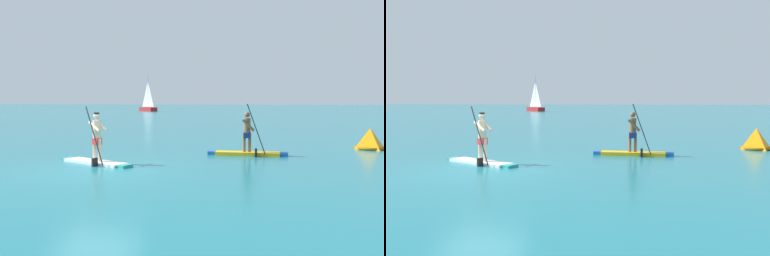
{
  "view_description": "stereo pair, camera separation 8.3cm",
  "coord_description": "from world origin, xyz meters",
  "views": [
    {
      "loc": [
        5.68,
        -10.68,
        2.06
      ],
      "look_at": [
        1.29,
        6.57,
        0.86
      ],
      "focal_mm": 37.36,
      "sensor_mm": 36.0,
      "label": 1
    },
    {
      "loc": [
        5.76,
        -10.66,
        2.06
      ],
      "look_at": [
        1.29,
        6.57,
        0.86
      ],
      "focal_mm": 37.36,
      "sensor_mm": 36.0,
      "label": 2
    }
  ],
  "objects": [
    {
      "name": "ground",
      "position": [
        0.0,
        0.0,
        0.0
      ],
      "size": [
        440.0,
        440.0,
        0.0
      ],
      "primitive_type": "plane",
      "color": "#1E727F"
    },
    {
      "name": "paddleboarder_mid_center",
      "position": [
        -0.62,
        1.2,
        0.41
      ],
      "size": [
        3.02,
        1.49,
        1.95
      ],
      "rotation": [
        0.0,
        0.0,
        -0.37
      ],
      "color": "white",
      "rests_on": "ground"
    },
    {
      "name": "paddleboarder_far_right",
      "position": [
        4.01,
        4.46,
        0.34
      ],
      "size": [
        3.03,
        0.83,
        1.97
      ],
      "rotation": [
        0.0,
        0.0,
        0.08
      ],
      "color": "yellow",
      "rests_on": "ground"
    },
    {
      "name": "race_marker_buoy",
      "position": [
        8.88,
        7.76,
        0.39
      ],
      "size": [
        1.36,
        1.36,
        0.91
      ],
      "color": "orange",
      "rests_on": "ground"
    },
    {
      "name": "sailboat_left_horizon",
      "position": [
        -23.11,
        65.96,
        0.86
      ],
      "size": [
        5.12,
        5.13,
        7.38
      ],
      "rotation": [
        0.0,
        0.0,
        5.5
      ],
      "color": "#A51E1E",
      "rests_on": "ground"
    }
  ]
}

